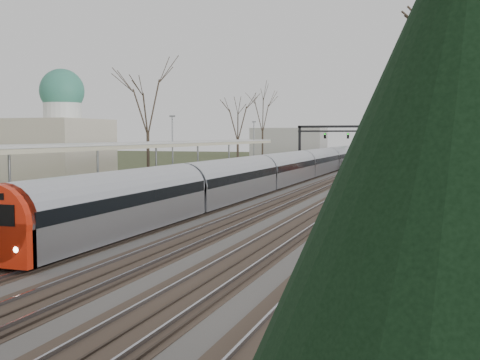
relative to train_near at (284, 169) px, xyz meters
The scene contains 8 objects.
track_bed 8.83m from the train_near, 71.51° to the left, with size 24.00×160.00×0.22m.
platform 11.36m from the train_near, 125.36° to the right, with size 3.50×69.00×1.00m, color #9E9B93.
canopy 15.42m from the train_near, 115.48° to the right, with size 4.10×50.00×3.11m.
dome_building 21.22m from the train_near, 155.56° to the right, with size 10.00×8.00×10.30m.
signal_gantry 38.51m from the train_near, 85.83° to the left, with size 21.00×0.59×6.08m.
tree_west_far 15.96m from the train_near, behind, with size 5.50×5.50×11.33m.
train_near is the anchor object (origin of this frame).
train_far 49.49m from the train_near, 81.87° to the left, with size 2.62×60.21×3.05m.
Camera 1 is at (11.30, -6.39, 4.63)m, focal length 45.00 mm.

